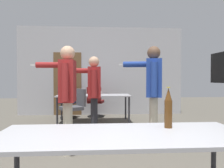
# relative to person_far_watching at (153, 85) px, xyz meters

# --- Properties ---
(back_wall) EXTENTS (5.42, 0.12, 2.90)m
(back_wall) POSITION_rel_person_far_watching_xyz_m (-0.92, 3.34, 0.36)
(back_wall) COLOR #BCBCC1
(back_wall) RESTS_ON ground_plane
(conference_table_near) EXTENTS (2.07, 0.81, 0.75)m
(conference_table_near) POSITION_rel_person_far_watching_xyz_m (-0.81, -2.16, -0.39)
(conference_table_near) COLOR #A8A8AD
(conference_table_near) RESTS_ON ground_plane
(conference_table_far) EXTENTS (1.98, 0.81, 0.75)m
(conference_table_far) POSITION_rel_person_far_watching_xyz_m (-1.11, 2.07, -0.39)
(conference_table_far) COLOR #A8A8AD
(conference_table_far) RESTS_ON ground_plane
(person_far_watching) EXTENTS (0.78, 0.83, 1.79)m
(person_far_watching) POSITION_rel_person_far_watching_xyz_m (0.00, 0.00, 0.00)
(person_far_watching) COLOR beige
(person_far_watching) RESTS_ON ground_plane
(person_center_tall) EXTENTS (0.78, 0.68, 1.66)m
(person_center_tall) POSITION_rel_person_far_watching_xyz_m (-1.10, 0.62, -0.08)
(person_center_tall) COLOR #28282D
(person_center_tall) RESTS_ON ground_plane
(person_left_plaid) EXTENTS (0.77, 0.62, 1.71)m
(person_left_plaid) POSITION_rel_person_far_watching_xyz_m (-1.50, -0.44, -0.03)
(person_left_plaid) COLOR beige
(person_left_plaid) RESTS_ON ground_plane
(office_chair_far_right) EXTENTS (0.59, 0.63, 0.95)m
(office_chair_far_right) POSITION_rel_person_far_watching_xyz_m (-1.90, 2.67, -0.62)
(office_chair_far_right) COLOR black
(office_chair_far_right) RESTS_ON ground_plane
(office_chair_side_rolled) EXTENTS (0.68, 0.65, 0.94)m
(office_chair_side_rolled) POSITION_rel_person_far_watching_xyz_m (-1.58, 1.42, -0.63)
(office_chair_side_rolled) COLOR black
(office_chair_side_rolled) RESTS_ON ground_plane
(office_chair_far_left) EXTENTS (0.55, 0.60, 0.93)m
(office_chair_far_left) POSITION_rel_person_far_watching_xyz_m (-1.08, 2.82, -0.63)
(office_chair_far_left) COLOR black
(office_chair_far_left) RESTS_ON ground_plane
(beer_bottle) EXTENTS (0.07, 0.07, 0.38)m
(beer_bottle) POSITION_rel_person_far_watching_xyz_m (-0.37, -1.98, -0.15)
(beer_bottle) COLOR #563314
(beer_bottle) RESTS_ON conference_table_near
(drink_cup) EXTENTS (0.08, 0.08, 0.11)m
(drink_cup) POSITION_rel_person_far_watching_xyz_m (-0.95, 1.93, -0.27)
(drink_cup) COLOR silver
(drink_cup) RESTS_ON conference_table_far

